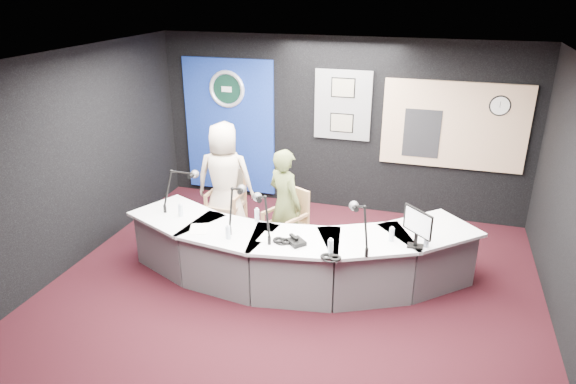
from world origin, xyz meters
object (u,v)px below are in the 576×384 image
(armchair_left, at_px, (226,205))
(armchair_right, at_px, (285,221))
(broadcast_desk, at_px, (294,253))
(person_man, at_px, (225,179))
(person_woman, at_px, (285,204))

(armchair_left, distance_m, armchair_right, 1.15)
(broadcast_desk, distance_m, armchair_right, 0.66)
(armchair_right, bearing_deg, armchair_left, -175.25)
(armchair_left, height_order, armchair_right, armchair_right)
(broadcast_desk, relative_size, armchair_left, 5.10)
(broadcast_desk, relative_size, person_man, 2.62)
(person_man, bearing_deg, armchair_left, 180.00)
(broadcast_desk, height_order, armchair_right, armchair_right)
(armchair_right, bearing_deg, person_man, -175.25)
(armchair_left, relative_size, person_man, 0.51)
(armchair_left, distance_m, person_man, 0.42)
(armchair_left, bearing_deg, broadcast_desk, -34.23)
(armchair_right, distance_m, person_woman, 0.26)
(armchair_left, relative_size, person_woman, 0.57)
(broadcast_desk, height_order, person_woman, person_woman)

